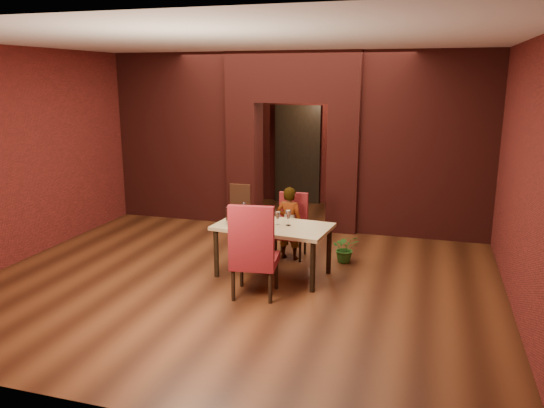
{
  "coord_description": "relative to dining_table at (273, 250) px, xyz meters",
  "views": [
    {
      "loc": [
        2.43,
        -7.41,
        2.75
      ],
      "look_at": [
        0.19,
        0.0,
        0.89
      ],
      "focal_mm": 35.0,
      "sensor_mm": 36.0,
      "label": 1
    }
  ],
  "objects": [
    {
      "name": "wine_glass_a",
      "position": [
        -0.14,
        0.09,
        0.46
      ],
      "size": [
        0.07,
        0.07,
        0.18
      ],
      "primitive_type": null,
      "color": "white",
      "rests_on": "dining_table"
    },
    {
      "name": "tasting_sheet",
      "position": [
        -0.27,
        -0.25,
        0.37
      ],
      "size": [
        0.34,
        0.29,
        0.0
      ],
      "primitive_type": "cube",
      "rotation": [
        0.0,
        0.0,
        0.28
      ],
      "color": "white",
      "rests_on": "dining_table"
    },
    {
      "name": "wing_wall_left",
      "position": [
        -2.75,
        2.6,
        1.23
      ],
      "size": [
        2.28,
        0.35,
        3.2
      ],
      "primitive_type": "cube",
      "color": "maroon",
      "rests_on": "ground"
    },
    {
      "name": "ceiling",
      "position": [
        -0.39,
        0.6,
        2.83
      ],
      "size": [
        7.0,
        8.0,
        0.04
      ],
      "primitive_type": "cube",
      "color": "silver",
      "rests_on": "ground"
    },
    {
      "name": "rear_door_frame",
      "position": [
        -0.79,
        4.5,
        0.68
      ],
      "size": [
        1.02,
        0.04,
        2.22
      ],
      "primitive_type": "cube",
      "color": "black",
      "rests_on": "ground"
    },
    {
      "name": "chair_near",
      "position": [
        -0.02,
        -0.74,
        0.25
      ],
      "size": [
        0.63,
        0.63,
        1.24
      ],
      "primitive_type": "cube",
      "rotation": [
        0.0,
        0.0,
        3.27
      ],
      "color": "maroon",
      "rests_on": "ground"
    },
    {
      "name": "dining_table",
      "position": [
        0.0,
        0.0,
        0.0
      ],
      "size": [
        1.66,
        1.04,
        0.74
      ],
      "primitive_type": "cube",
      "rotation": [
        0.0,
        0.0,
        -0.1
      ],
      "color": "tan",
      "rests_on": "ground"
    },
    {
      "name": "rear_door",
      "position": [
        -0.79,
        4.54,
        0.68
      ],
      "size": [
        0.9,
        0.08,
        2.1
      ],
      "primitive_type": "cube",
      "color": "black",
      "rests_on": "ground"
    },
    {
      "name": "water_bottle",
      "position": [
        -0.48,
        0.13,
        0.5
      ],
      "size": [
        0.06,
        0.06,
        0.26
      ],
      "primitive_type": "cylinder",
      "color": "white",
      "rests_on": "dining_table"
    },
    {
      "name": "potted_plant",
      "position": [
        0.9,
        0.84,
        -0.15
      ],
      "size": [
        0.47,
        0.44,
        0.44
      ],
      "primitive_type": "imported",
      "rotation": [
        0.0,
        0.0,
        0.29
      ],
      "color": "#255A1C",
      "rests_on": "ground"
    },
    {
      "name": "pillar_left",
      "position": [
        -1.34,
        2.6,
        0.78
      ],
      "size": [
        0.55,
        0.55,
        2.3
      ],
      "primitive_type": "cube",
      "color": "maroon",
      "rests_on": "ground"
    },
    {
      "name": "wing_wall_right",
      "position": [
        1.97,
        2.6,
        1.23
      ],
      "size": [
        2.28,
        0.35,
        3.2
      ],
      "primitive_type": "cube",
      "color": "maroon",
      "rests_on": "ground"
    },
    {
      "name": "wall_front",
      "position": [
        -0.39,
        -3.4,
        1.23
      ],
      "size": [
        7.0,
        0.04,
        3.2
      ],
      "primitive_type": "cube",
      "color": "maroon",
      "rests_on": "ground"
    },
    {
      "name": "wall_left",
      "position": [
        -3.89,
        0.6,
        1.23
      ],
      "size": [
        0.04,
        8.0,
        3.2
      ],
      "primitive_type": "cube",
      "color": "maroon",
      "rests_on": "ground"
    },
    {
      "name": "wall_right",
      "position": [
        3.11,
        0.6,
        1.23
      ],
      "size": [
        0.04,
        8.0,
        3.2
      ],
      "primitive_type": "cube",
      "color": "maroon",
      "rests_on": "ground"
    },
    {
      "name": "wall_back",
      "position": [
        -0.39,
        4.6,
        1.23
      ],
      "size": [
        7.0,
        0.04,
        3.2
      ],
      "primitive_type": "cube",
      "color": "maroon",
      "rests_on": "ground"
    },
    {
      "name": "floor",
      "position": [
        -0.39,
        0.6,
        -0.37
      ],
      "size": [
        8.0,
        8.0,
        0.0
      ],
      "primitive_type": "plane",
      "color": "#4B2512",
      "rests_on": "ground"
    },
    {
      "name": "lintel",
      "position": [
        -0.39,
        2.6,
        2.38
      ],
      "size": [
        2.45,
        0.55,
        0.9
      ],
      "primitive_type": "cube",
      "color": "maroon",
      "rests_on": "ground"
    },
    {
      "name": "vent_panel",
      "position": [
        -1.34,
        2.3,
        0.18
      ],
      "size": [
        0.4,
        0.03,
        0.5
      ],
      "primitive_type": "cube",
      "color": "#AC5732",
      "rests_on": "ground"
    },
    {
      "name": "pillar_right",
      "position": [
        0.56,
        2.6,
        0.78
      ],
      "size": [
        0.55,
        0.55,
        2.3
      ],
      "primitive_type": "cube",
      "color": "maroon",
      "rests_on": "ground"
    },
    {
      "name": "person_seated",
      "position": [
        0.03,
        0.76,
        0.2
      ],
      "size": [
        0.45,
        0.32,
        1.14
      ],
      "primitive_type": "imported",
      "rotation": [
        0.0,
        0.0,
        3.02
      ],
      "color": "beige",
      "rests_on": "ground"
    },
    {
      "name": "wine_glass_b",
      "position": [
        0.06,
        0.01,
        0.47
      ],
      "size": [
        0.08,
        0.08,
        0.19
      ],
      "primitive_type": null,
      "color": "white",
      "rests_on": "dining_table"
    },
    {
      "name": "wine_glass_c",
      "position": [
        0.21,
        0.03,
        0.48
      ],
      "size": [
        0.09,
        0.09,
        0.22
      ],
      "primitive_type": null,
      "color": "white",
      "rests_on": "dining_table"
    },
    {
      "name": "wine_bucket",
      "position": [
        -0.56,
        -0.09,
        0.49
      ],
      "size": [
        0.2,
        0.2,
        0.24
      ],
      "primitive_type": "cylinder",
      "color": "#B2B3BA",
      "rests_on": "dining_table"
    },
    {
      "name": "chair_far",
      "position": [
        0.04,
        0.82,
        0.13
      ],
      "size": [
        0.47,
        0.47,
        1.0
      ],
      "primitive_type": "cube",
      "rotation": [
        0.0,
        0.0,
        0.03
      ],
      "color": "maroon",
      "rests_on": "ground"
    }
  ]
}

